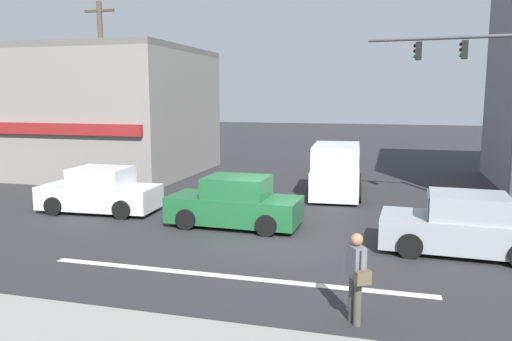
% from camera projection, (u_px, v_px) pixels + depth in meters
% --- Properties ---
extents(ground_plane, '(120.00, 120.00, 0.00)m').
position_uv_depth(ground_plane, '(268.00, 235.00, 14.61)').
color(ground_plane, '#2B2B2D').
extents(lane_marking_stripe, '(9.00, 0.24, 0.01)m').
position_uv_depth(lane_marking_stripe, '(231.00, 277.00, 11.28)').
color(lane_marking_stripe, silver).
rests_on(lane_marking_stripe, ground).
extents(building_left_block, '(13.72, 8.98, 6.47)m').
position_uv_depth(building_left_block, '(72.00, 111.00, 26.82)').
color(building_left_block, gray).
rests_on(building_left_block, ground).
extents(utility_pole_near_left, '(1.40, 0.22, 8.05)m').
position_uv_depth(utility_pole_near_left, '(103.00, 93.00, 21.83)').
color(utility_pole_near_left, brown).
rests_on(utility_pole_near_left, ground).
extents(traffic_light_mast, '(4.88, 0.55, 6.20)m').
position_uv_depth(traffic_light_mast, '(485.00, 92.00, 16.30)').
color(traffic_light_mast, '#47474C').
rests_on(traffic_light_mast, ground).
extents(sedan_crossing_rightbound, '(4.18, 2.03, 1.58)m').
position_uv_depth(sedan_crossing_rightbound, '(463.00, 227.00, 12.86)').
color(sedan_crossing_rightbound, '#999EA3').
rests_on(sedan_crossing_rightbound, ground).
extents(van_approaching_near, '(2.28, 4.72, 2.11)m').
position_uv_depth(van_approaching_near, '(336.00, 171.00, 20.36)').
color(van_approaching_near, silver).
rests_on(van_approaching_near, ground).
extents(sedan_parked_curbside, '(4.18, 2.03, 1.58)m').
position_uv_depth(sedan_parked_curbside, '(100.00, 192.00, 17.50)').
color(sedan_parked_curbside, silver).
rests_on(sedan_parked_curbside, ground).
extents(sedan_waiting_far, '(4.14, 1.96, 1.58)m').
position_uv_depth(sedan_waiting_far, '(235.00, 204.00, 15.58)').
color(sedan_waiting_far, '#1E6033').
rests_on(sedan_waiting_far, ground).
extents(pedestrian_foreground_with_bag, '(0.48, 0.66, 1.67)m').
position_uv_depth(pedestrian_foreground_with_bag, '(356.00, 273.00, 8.81)').
color(pedestrian_foreground_with_bag, '#4C4742').
rests_on(pedestrian_foreground_with_bag, ground).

